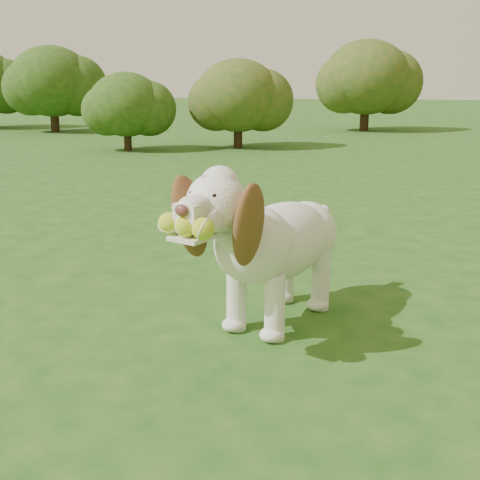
# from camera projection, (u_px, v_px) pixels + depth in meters

# --- Properties ---
(ground) EXTENTS (80.00, 80.00, 0.00)m
(ground) POSITION_uv_depth(u_px,v_px,m) (244.00, 349.00, 2.79)
(ground) COLOR #1A4B15
(ground) RESTS_ON ground
(dog) EXTENTS (0.76, 1.29, 0.86)m
(dog) POSITION_uv_depth(u_px,v_px,m) (270.00, 238.00, 2.95)
(dog) COLOR white
(dog) RESTS_ON ground
(shrub_a) EXTENTS (1.32, 1.32, 1.36)m
(shrub_a) POSITION_uv_depth(u_px,v_px,m) (126.00, 105.00, 10.54)
(shrub_a) COLOR #382314
(shrub_a) RESTS_ON ground
(shrub_i) EXTENTS (2.11, 2.11, 2.19)m
(shrub_i) POSITION_uv_depth(u_px,v_px,m) (366.00, 77.00, 14.65)
(shrub_i) COLOR #382314
(shrub_i) RESTS_ON ground
(shrub_e) EXTENTS (1.96, 1.96, 2.03)m
(shrub_e) POSITION_uv_depth(u_px,v_px,m) (52.00, 81.00, 14.33)
(shrub_e) COLOR #382314
(shrub_e) RESTS_ON ground
(shrub_b) EXTENTS (1.55, 1.55, 1.60)m
(shrub_b) POSITION_uv_depth(u_px,v_px,m) (238.00, 96.00, 10.95)
(shrub_b) COLOR #382314
(shrub_b) RESTS_ON ground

